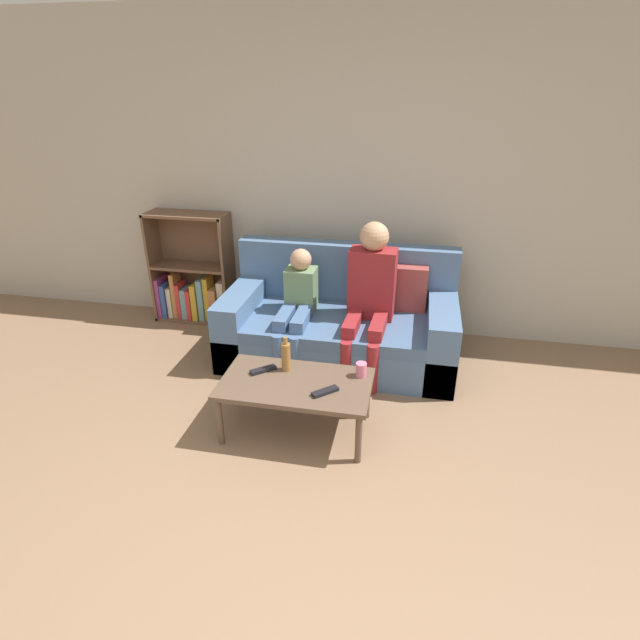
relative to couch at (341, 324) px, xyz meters
name	(u,v)px	position (x,y,z in m)	size (l,w,h in m)	color
ground_plane	(273,617)	(0.08, -2.27, -0.27)	(22.00, 22.00, 0.00)	#84664C
wall_back	(365,181)	(0.08, 0.61, 1.03)	(12.00, 0.06, 2.60)	#B7B2A8
couch	(341,324)	(0.00, 0.00, 0.00)	(1.80, 0.91, 0.85)	#4C6B93
bookshelf	(194,282)	(-1.45, 0.45, 0.09)	(0.73, 0.28, 1.00)	brown
coffee_table	(296,387)	(-0.12, -1.03, 0.05)	(0.93, 0.53, 0.36)	brown
person_adult	(370,289)	(0.23, -0.09, 0.36)	(0.36, 0.64, 1.12)	maroon
person_child	(297,303)	(-0.32, -0.14, 0.22)	(0.23, 0.62, 0.88)	#476693
cup_near	(361,370)	(0.27, -0.88, 0.13)	(0.07, 0.07, 0.09)	pink
tv_remote_0	(263,370)	(-0.35, -0.95, 0.10)	(0.16, 0.15, 0.02)	black
tv_remote_1	(325,391)	(0.08, -1.12, 0.10)	(0.16, 0.15, 0.02)	black
bottle	(286,356)	(-0.21, -0.90, 0.19)	(0.06, 0.06, 0.23)	olive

